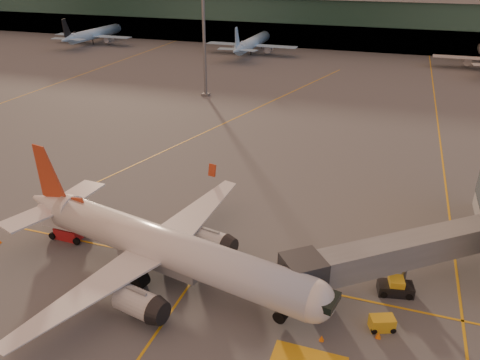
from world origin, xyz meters
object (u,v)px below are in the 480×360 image
(main_airplane, at_px, (161,247))
(gpu_cart, at_px, (382,323))
(catering_truck, at_px, (67,219))
(pushback_tug, at_px, (396,287))

(main_airplane, xyz_separation_m, gpu_cart, (21.28, -0.46, -2.97))
(gpu_cart, bearing_deg, catering_truck, 151.86)
(catering_truck, relative_size, gpu_cart, 2.21)
(gpu_cart, height_order, pushback_tug, pushback_tug)
(catering_truck, relative_size, pushback_tug, 1.52)
(main_airplane, xyz_separation_m, catering_truck, (-13.66, 3.22, -1.21))
(catering_truck, height_order, gpu_cart, catering_truck)
(main_airplane, height_order, gpu_cart, main_airplane)
(main_airplane, relative_size, pushback_tug, 10.20)
(catering_truck, bearing_deg, gpu_cart, -4.57)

